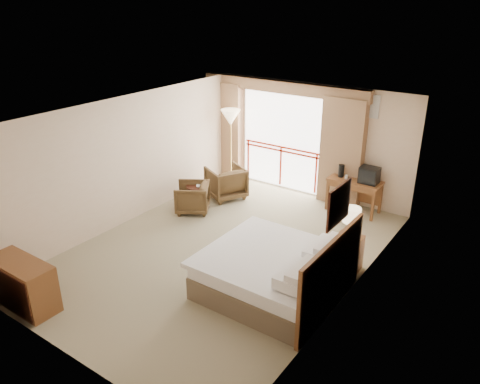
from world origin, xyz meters
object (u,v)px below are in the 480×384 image
Objects in this scene: nightstand at (347,255)px; table_lamp at (352,215)px; desk at (356,186)px; tv at (369,175)px; armchair_near at (193,211)px; floor_lamp at (231,120)px; dresser at (23,284)px; bed at (276,272)px; armchair_far at (226,197)px; side_table at (197,192)px; wastebasket at (333,208)px.

table_lamp reaches higher than nightstand.
tv reaches higher than desk.
desk is 3.72m from armchair_near.
dresser is (0.44, -6.15, -1.26)m from floor_lamp.
bed is 3.57m from armchair_near.
desk is 0.46m from tv.
table_lamp is 5.45m from dresser.
tv reaches higher than armchair_far.
side_table is at bearing 172.07° from table_lamp.
desk is 3.49× the size of wastebasket.
wastebasket is 0.28× the size of dresser.
nightstand is at bearing 52.46° from armchair_near.
dresser is (-3.18, -6.28, -0.55)m from tv.
bed is 5.27× the size of tv.
floor_lamp is (-0.25, 1.70, 1.30)m from side_table.
armchair_far is at bearing -61.01° from floor_lamp.
desk is at bearing 3.17° from floor_lamp.
bed reaches higher than desk.
armchair_near is at bearing -154.73° from tv.
bed is at bearing -82.19° from wastebasket.
armchair_far is (-3.01, 2.70, -0.38)m from bed.
desk is at bearing 162.20° from tv.
desk is at bearing 61.88° from wastebasket.
wastebasket is 3.12m from side_table.
nightstand is at bearing -83.92° from tv.
table_lamp is at bearing -68.78° from desk.
wastebasket is 0.17× the size of floor_lamp.
tv reaches higher than side_table.
side_table is at bearing 12.04° from armchair_far.
bed reaches higher than nightstand.
wastebasket is (-0.27, -0.51, -0.43)m from desk.
side_table is (-3.37, -1.83, -0.59)m from tv.
tv is 4.00m from armchair_near.
bed is at bearing -45.61° from floor_lamp.
tv is at bearing 103.44° from table_lamp.
desk is (-0.87, 2.48, 0.27)m from nightstand.
nightstand is 0.77× the size of armchair_far.
tv is at bearing 100.49° from nightstand.
desk is (-0.17, 3.75, 0.22)m from bed.
floor_lamp reaches higher than desk.
bed is 1.79× the size of dresser.
desk reaches higher than armchair_near.
tv reaches higher than bed.
desk is at bearing 93.16° from armchair_near.
bed is 3.76m from desk.
side_table is at bearing -81.57° from floor_lamp.
table_lamp is 2.63m from desk.
table_lamp is at bearing 87.33° from nightstand.
bed is at bearing 30.47° from armchair_near.
armchair_far is 0.93m from side_table.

